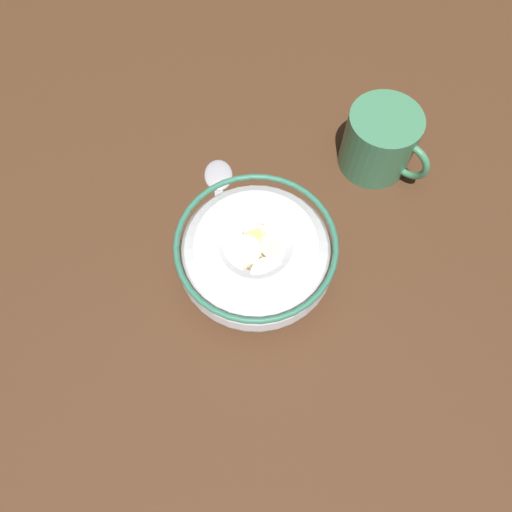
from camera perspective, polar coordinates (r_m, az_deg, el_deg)
ground_plane at (r=51.02cm, az=0.00°, el=-1.85°), size 138.06×138.06×2.00cm
cereal_bowl at (r=47.03cm, az=-0.01°, el=0.18°), size 16.11×16.11×6.23cm
spoon at (r=54.42cm, az=-4.54°, el=8.05°), size 14.06×13.37×0.80cm
coffee_mug at (r=55.72cm, az=15.09°, el=13.47°), size 10.66×8.12×7.64cm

